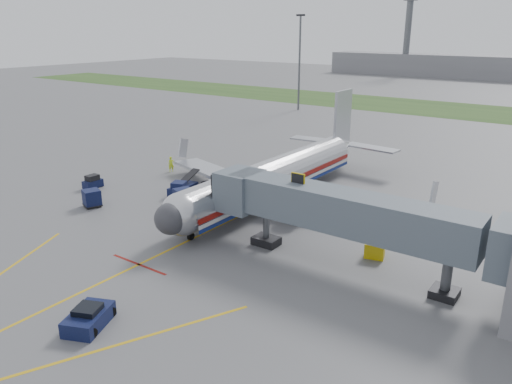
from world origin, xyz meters
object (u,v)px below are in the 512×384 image
Objects in this scene: ramp_worker at (171,164)px; airliner at (275,176)px; baggage_tug at (93,182)px; belt_loader at (183,189)px; pushback_tug at (89,318)px.

airliner is at bearing -53.61° from ramp_worker.
baggage_tug is 1.12× the size of ramp_worker.
belt_loader is at bearing 25.11° from baggage_tug.
belt_loader is at bearing -156.01° from airliner.
airliner is 16.17× the size of baggage_tug.
airliner is 27.23m from pushback_tug.
airliner is at bearing 23.99° from belt_loader.
ramp_worker is (2.56, 10.21, 0.31)m from baggage_tug.
baggage_tug is 10.53m from ramp_worker.
ramp_worker reaches higher than baggage_tug.
baggage_tug is at bearing 142.51° from pushback_tug.
airliner reaches higher than belt_loader.
baggage_tug is (-19.43, -8.88, -1.97)m from airliner.
belt_loader is 2.38× the size of ramp_worker.
belt_loader reaches higher than baggage_tug.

